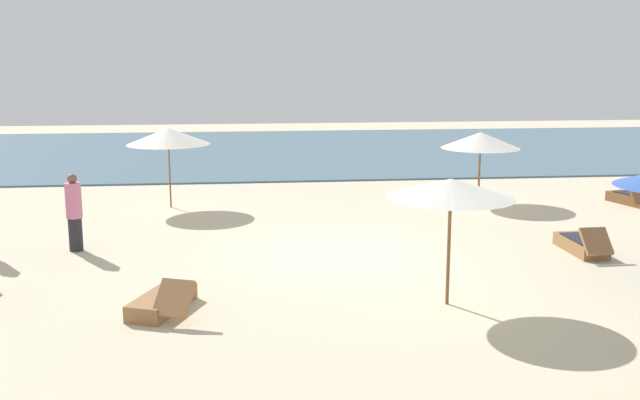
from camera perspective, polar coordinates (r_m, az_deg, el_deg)
name	(u,v)px	position (r m, az deg, el deg)	size (l,w,h in m)	color
ground_plane	(340,253)	(16.19, 1.50, -4.05)	(60.00, 60.00, 0.00)	beige
ocean_water	(288,150)	(32.82, -2.48, 3.78)	(48.00, 16.00, 0.06)	#476B7F
umbrella_0	(481,140)	(21.86, 12.12, 4.46)	(2.25, 2.25, 2.02)	brown
umbrella_1	(451,188)	(12.68, 9.92, 0.87)	(2.15, 2.15, 2.19)	brown
umbrella_2	(168,136)	(21.01, -11.47, 4.78)	(2.28, 2.28, 2.21)	brown
lounger_1	(633,199)	(23.00, 22.71, 0.10)	(1.01, 1.74, 0.74)	brown
lounger_2	(163,302)	(12.86, -11.84, -7.59)	(1.17, 1.79, 0.68)	olive
lounger_4	(582,245)	(17.13, 19.32, -3.23)	(0.63, 1.72, 0.66)	olive
person_1	(74,212)	(17.02, -18.19, -0.90)	(0.45, 0.45, 1.70)	#26262D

